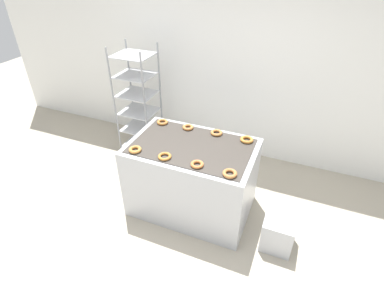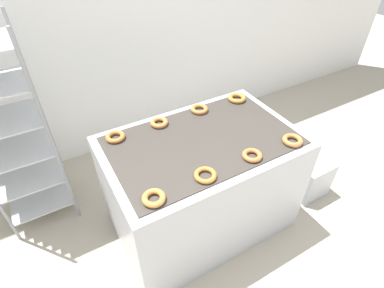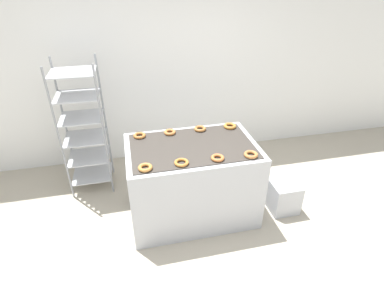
% 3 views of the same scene
% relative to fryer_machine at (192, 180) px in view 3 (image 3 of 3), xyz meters
% --- Properties ---
extents(ground_plane, '(14.00, 14.00, 0.00)m').
position_rel_fryer_machine_xyz_m(ground_plane, '(-0.00, -0.70, -0.45)').
color(ground_plane, '#B2A893').
extents(wall_back, '(8.00, 0.05, 2.80)m').
position_rel_fryer_machine_xyz_m(wall_back, '(-0.00, 1.43, 0.95)').
color(wall_back, white).
rests_on(wall_back, ground_plane).
extents(fryer_machine, '(1.38, 0.90, 0.90)m').
position_rel_fryer_machine_xyz_m(fryer_machine, '(0.00, 0.00, 0.00)').
color(fryer_machine, '#B7BABF').
rests_on(fryer_machine, ground_plane).
extents(baking_rack_cart, '(0.52, 0.47, 1.66)m').
position_rel_fryer_machine_xyz_m(baking_rack_cart, '(-1.16, 0.81, 0.39)').
color(baking_rack_cart, gray).
rests_on(baking_rack_cart, ground_plane).
extents(glaze_bin, '(0.32, 0.33, 0.37)m').
position_rel_fryer_machine_xyz_m(glaze_bin, '(1.06, -0.19, -0.26)').
color(glaze_bin, '#B7BABF').
rests_on(glaze_bin, ground_plane).
extents(donut_near_left, '(0.13, 0.13, 0.03)m').
position_rel_fryer_machine_xyz_m(donut_near_left, '(-0.52, -0.32, 0.47)').
color(donut_near_left, '#BE7B38').
rests_on(donut_near_left, fryer_machine).
extents(donut_near_midleft, '(0.14, 0.14, 0.03)m').
position_rel_fryer_machine_xyz_m(donut_near_midleft, '(-0.17, -0.31, 0.47)').
color(donut_near_midleft, '#B6712F').
rests_on(donut_near_midleft, fryer_machine).
extents(donut_near_midright, '(0.13, 0.13, 0.03)m').
position_rel_fryer_machine_xyz_m(donut_near_midright, '(0.18, -0.31, 0.47)').
color(donut_near_midright, '#BC6B36').
rests_on(donut_near_midright, fryer_machine).
extents(donut_near_right, '(0.14, 0.14, 0.03)m').
position_rel_fryer_machine_xyz_m(donut_near_right, '(0.52, -0.33, 0.47)').
color(donut_near_right, '#B06D38').
rests_on(donut_near_right, fryer_machine).
extents(donut_far_left, '(0.14, 0.14, 0.03)m').
position_rel_fryer_machine_xyz_m(donut_far_left, '(-0.52, 0.32, 0.47)').
color(donut_far_left, '#B06B31').
rests_on(donut_far_left, fryer_machine).
extents(donut_far_midleft, '(0.13, 0.13, 0.03)m').
position_rel_fryer_machine_xyz_m(donut_far_midleft, '(-0.18, 0.32, 0.47)').
color(donut_far_midleft, '#BD733A').
rests_on(donut_far_midleft, fryer_machine).
extents(donut_far_midright, '(0.14, 0.14, 0.03)m').
position_rel_fryer_machine_xyz_m(donut_far_midright, '(0.17, 0.33, 0.47)').
color(donut_far_midright, '#AF6E37').
rests_on(donut_far_midright, fryer_machine).
extents(donut_far_right, '(0.15, 0.15, 0.04)m').
position_rel_fryer_machine_xyz_m(donut_far_right, '(0.53, 0.32, 0.47)').
color(donut_far_right, '#BB7730').
rests_on(donut_far_right, fryer_machine).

